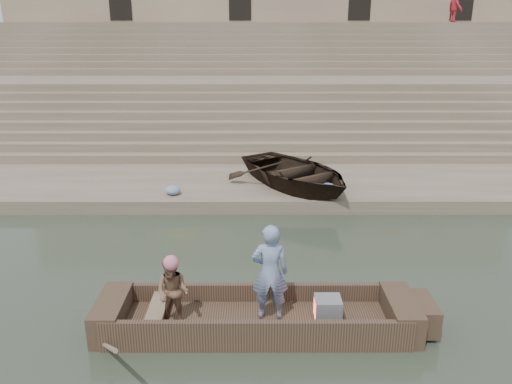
{
  "coord_description": "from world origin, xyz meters",
  "views": [
    {
      "loc": [
        -1.13,
        -7.28,
        5.19
      ],
      "look_at": [
        -1.11,
        3.91,
        1.4
      ],
      "focal_mm": 35.23,
      "sensor_mm": 36.0,
      "label": 1
    }
  ],
  "objects_px": {
    "main_rowboat": "(256,324)",
    "rowing_man": "(173,292)",
    "beached_rowboat": "(296,172)",
    "television": "(327,308)",
    "standing_man": "(270,272)",
    "pedestrian": "(456,5)"
  },
  "relations": [
    {
      "from": "main_rowboat",
      "to": "rowing_man",
      "type": "xyz_separation_m",
      "value": [
        -1.43,
        -0.16,
        0.73
      ]
    },
    {
      "from": "rowing_man",
      "to": "beached_rowboat",
      "type": "height_order",
      "value": "rowing_man"
    },
    {
      "from": "main_rowboat",
      "to": "television",
      "type": "xyz_separation_m",
      "value": [
        1.24,
        0.0,
        0.31
      ]
    },
    {
      "from": "standing_man",
      "to": "television",
      "type": "relative_size",
      "value": 3.84
    },
    {
      "from": "beached_rowboat",
      "to": "pedestrian",
      "type": "relative_size",
      "value": 2.52
    },
    {
      "from": "standing_man",
      "to": "beached_rowboat",
      "type": "distance_m",
      "value": 7.01
    },
    {
      "from": "rowing_man",
      "to": "beached_rowboat",
      "type": "relative_size",
      "value": 0.28
    },
    {
      "from": "standing_man",
      "to": "beached_rowboat",
      "type": "height_order",
      "value": "standing_man"
    },
    {
      "from": "beached_rowboat",
      "to": "pedestrian",
      "type": "xyz_separation_m",
      "value": [
        9.61,
        14.2,
        5.21
      ]
    },
    {
      "from": "standing_man",
      "to": "pedestrian",
      "type": "bearing_deg",
      "value": -117.06
    },
    {
      "from": "standing_man",
      "to": "rowing_man",
      "type": "relative_size",
      "value": 1.43
    },
    {
      "from": "television",
      "to": "main_rowboat",
      "type": "bearing_deg",
      "value": -180.0
    },
    {
      "from": "rowing_man",
      "to": "beached_rowboat",
      "type": "xyz_separation_m",
      "value": [
        2.65,
        7.15,
        0.02
      ]
    },
    {
      "from": "pedestrian",
      "to": "main_rowboat",
      "type": "bearing_deg",
      "value": 141.37
    },
    {
      "from": "television",
      "to": "beached_rowboat",
      "type": "relative_size",
      "value": 0.11
    },
    {
      "from": "rowing_man",
      "to": "main_rowboat",
      "type": "bearing_deg",
      "value": 24.81
    },
    {
      "from": "main_rowboat",
      "to": "pedestrian",
      "type": "distance_m",
      "value": 24.53
    },
    {
      "from": "pedestrian",
      "to": "beached_rowboat",
      "type": "bearing_deg",
      "value": 134.36
    },
    {
      "from": "television",
      "to": "beached_rowboat",
      "type": "height_order",
      "value": "beached_rowboat"
    },
    {
      "from": "standing_man",
      "to": "rowing_man",
      "type": "bearing_deg",
      "value": 6.8
    },
    {
      "from": "main_rowboat",
      "to": "beached_rowboat",
      "type": "relative_size",
      "value": 1.14
    },
    {
      "from": "pedestrian",
      "to": "television",
      "type": "bearing_deg",
      "value": 144.1
    }
  ]
}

